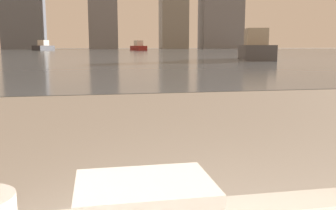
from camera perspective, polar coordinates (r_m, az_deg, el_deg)
harbor_water at (r=61.88m, az=-10.83°, el=8.03°), size 180.00×110.00×0.01m
harbor_boat_0 at (r=78.10m, az=-18.44°, el=8.42°), size 3.85×5.58×1.99m
harbor_boat_3 at (r=72.47m, az=-4.53°, el=8.81°), size 2.80×5.29×1.89m
harbor_boat_5 at (r=24.85m, az=13.20°, el=8.35°), size 3.23×5.53×1.96m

